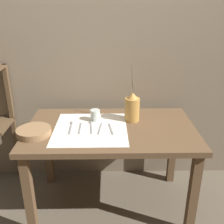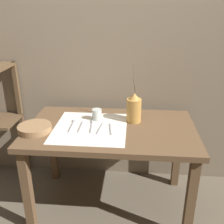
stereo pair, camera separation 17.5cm
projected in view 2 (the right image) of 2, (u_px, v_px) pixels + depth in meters
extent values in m
plane|color=brown|center=(111.00, 203.00, 2.19)|extent=(12.00, 12.00, 0.00)
cube|color=#7A6B56|center=(116.00, 48.00, 2.17)|extent=(7.00, 0.06, 2.40)
cube|color=brown|center=(111.00, 129.00, 1.93)|extent=(1.24, 0.73, 0.04)
cube|color=brown|center=(27.00, 191.00, 1.83)|extent=(0.06, 0.06, 0.67)
cube|color=brown|center=(190.00, 201.00, 1.74)|extent=(0.06, 0.06, 0.67)
cube|color=brown|center=(53.00, 147.00, 2.39)|extent=(0.06, 0.06, 0.67)
cube|color=brown|center=(177.00, 152.00, 2.30)|extent=(0.06, 0.06, 0.67)
cube|color=brown|center=(22.00, 120.00, 2.43)|extent=(0.04, 0.04, 1.09)
cube|color=silver|center=(90.00, 128.00, 1.91)|extent=(0.52, 0.55, 0.00)
cylinder|color=#B7843D|center=(134.00, 110.00, 1.98)|extent=(0.11, 0.11, 0.18)
cone|color=#B7843D|center=(134.00, 96.00, 1.94)|extent=(0.08, 0.08, 0.05)
cylinder|color=brown|center=(135.00, 85.00, 1.90)|extent=(0.03, 0.02, 0.12)
cylinder|color=brown|center=(134.00, 83.00, 1.91)|extent=(0.01, 0.03, 0.14)
cylinder|color=brown|center=(135.00, 79.00, 1.90)|extent=(0.04, 0.02, 0.20)
cylinder|color=brown|center=(134.00, 79.00, 1.89)|extent=(0.02, 0.06, 0.21)
cylinder|color=#8E6B47|center=(35.00, 128.00, 1.85)|extent=(0.24, 0.24, 0.04)
cylinder|color=#B7C1BC|center=(97.00, 115.00, 2.02)|extent=(0.07, 0.07, 0.09)
cube|color=gray|center=(71.00, 127.00, 1.92)|extent=(0.02, 0.18, 0.00)
sphere|color=gray|center=(73.00, 121.00, 2.00)|extent=(0.02, 0.02, 0.02)
cube|color=gray|center=(80.00, 127.00, 1.92)|extent=(0.01, 0.18, 0.00)
cube|color=gray|center=(91.00, 127.00, 1.91)|extent=(0.03, 0.18, 0.00)
sphere|color=gray|center=(92.00, 122.00, 1.99)|extent=(0.02, 0.02, 0.02)
cube|color=gray|center=(100.00, 128.00, 1.90)|extent=(0.03, 0.18, 0.00)
cube|color=gray|center=(110.00, 129.00, 1.88)|extent=(0.04, 0.18, 0.00)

